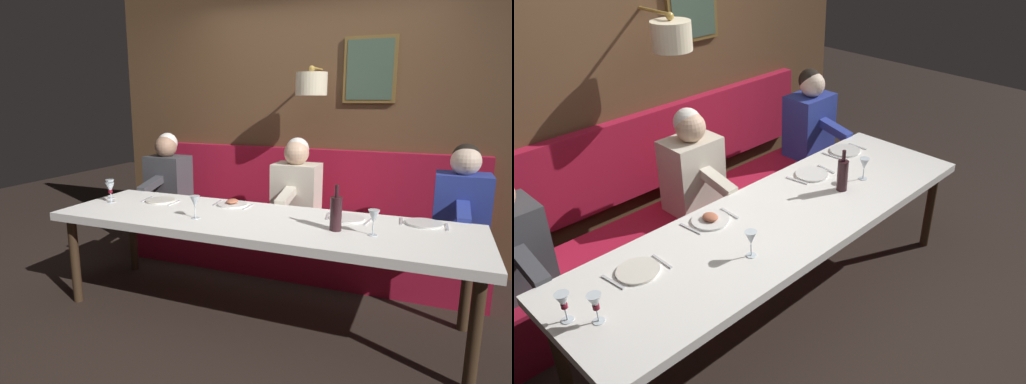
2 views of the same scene
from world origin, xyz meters
The scene contains 16 objects.
ground_plane centered at (0.00, 0.00, 0.00)m, with size 12.00×12.00×0.00m, color black.
dining_table centered at (0.00, 0.00, 0.68)m, with size 0.90×2.99×0.74m.
banquette_bench centered at (0.89, 0.00, 0.23)m, with size 0.52×3.19×0.45m, color maroon.
back_wall_panel centered at (1.46, 0.00, 1.36)m, with size 0.59×4.39×2.90m.
diner_nearest centered at (0.88, -1.35, 0.82)m, with size 0.60×0.40×0.79m.
diner_near centered at (0.88, -0.01, 0.82)m, with size 0.60×0.40×0.79m.
diner_middle centered at (0.88, 1.35, 0.82)m, with size 0.60×0.40×0.79m.
place_setting_0 centered at (0.28, 0.34, 0.75)m, with size 0.24×0.32×0.05m.
place_setting_1 centered at (0.17, 0.94, 0.75)m, with size 0.24×0.32×0.01m.
place_setting_2 centered at (0.30, -1.09, 0.75)m, with size 0.24×0.31×0.01m.
place_setting_3 centered at (0.23, -0.59, 0.75)m, with size 0.24×0.33×0.01m.
wine_glass_0 centered at (-0.17, 0.41, 0.86)m, with size 0.07×0.07×0.16m.
wine_glass_1 centered at (-0.02, 1.29, 0.86)m, with size 0.07×0.07×0.16m.
wine_glass_2 centered at (-0.08, -0.81, 0.86)m, with size 0.07×0.07×0.16m.
wine_glass_3 centered at (0.10, 1.39, 0.86)m, with size 0.07×0.07×0.16m.
wine_bottle centered at (-0.06, -0.57, 0.86)m, with size 0.08×0.08×0.30m.
Camera 1 is at (-2.70, -1.12, 1.57)m, focal length 30.01 mm.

